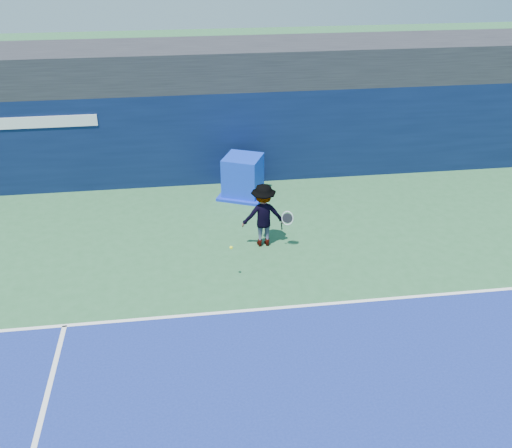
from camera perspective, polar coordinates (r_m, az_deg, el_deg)
The scene contains 7 objects.
ground at distance 10.84m, azimuth 6.85°, elevation -17.65°, with size 80.00×80.00×0.00m, color #2A5F36.
baseline at distance 13.03m, azimuth 3.67°, elevation -8.26°, with size 24.00×0.10×0.01m, color white.
stadium_band at distance 19.32m, azimuth -1.00°, elevation 15.86°, with size 36.00×3.00×1.20m, color black.
back_wall_assembly at distance 18.94m, azimuth -0.59°, elevation 9.00°, with size 36.00×1.03×3.00m.
equipment_cart at distance 17.87m, azimuth -1.32°, elevation 4.63°, with size 1.78×1.78×1.30m.
tennis_player at distance 14.96m, azimuth 0.74°, elevation 0.89°, with size 1.32×0.73×1.75m.
tennis_ball at distance 13.50m, azimuth -2.50°, elevation -2.37°, with size 0.08×0.08×0.08m.
Camera 1 is at (-2.23, -7.24, 7.76)m, focal length 40.00 mm.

